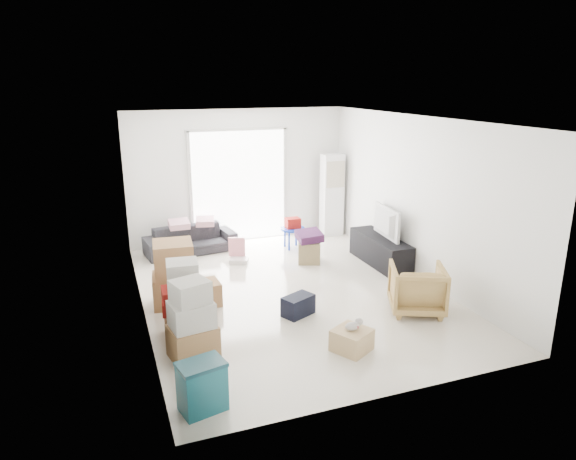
% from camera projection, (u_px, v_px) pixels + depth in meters
% --- Properties ---
extents(room_shell, '(4.98, 6.48, 3.18)m').
position_uv_depth(room_shell, '(290.00, 210.00, 7.80)').
color(room_shell, beige).
rests_on(room_shell, ground).
extents(sliding_door, '(2.10, 0.04, 2.33)m').
position_uv_depth(sliding_door, '(239.00, 181.00, 10.51)').
color(sliding_door, white).
rests_on(sliding_door, room_shell).
extents(ac_tower, '(0.45, 0.30, 1.75)m').
position_uv_depth(ac_tower, '(332.00, 195.00, 10.96)').
color(ac_tower, white).
rests_on(ac_tower, room_shell).
extents(tv_console, '(0.46, 1.54, 0.51)m').
position_uv_depth(tv_console, '(380.00, 250.00, 9.35)').
color(tv_console, black).
rests_on(tv_console, room_shell).
extents(television, '(0.64, 1.00, 0.13)m').
position_uv_depth(television, '(381.00, 234.00, 9.26)').
color(television, black).
rests_on(television, tv_console).
extents(sofa, '(1.79, 0.73, 0.68)m').
position_uv_depth(sofa, '(190.00, 236.00, 9.95)').
color(sofa, '#2C2B31').
rests_on(sofa, room_shell).
extents(pillow_left, '(0.38, 0.30, 0.12)m').
position_uv_depth(pillow_left, '(179.00, 217.00, 9.76)').
color(pillow_left, '#DB9FB1').
rests_on(pillow_left, sofa).
extents(pillow_right, '(0.39, 0.34, 0.12)m').
position_uv_depth(pillow_right, '(205.00, 214.00, 9.96)').
color(pillow_right, '#DB9FB1').
rests_on(pillow_right, sofa).
extents(armchair, '(0.97, 0.95, 0.77)m').
position_uv_depth(armchair, '(417.00, 286.00, 7.39)').
color(armchair, tan).
rests_on(armchair, room_shell).
extents(storage_bins, '(0.52, 0.42, 0.54)m').
position_uv_depth(storage_bins, '(202.00, 386.00, 5.18)').
color(storage_bins, '#145662').
rests_on(storage_bins, room_shell).
extents(box_stack_a, '(0.62, 0.54, 0.99)m').
position_uv_depth(box_stack_a, '(192.00, 324.00, 6.13)').
color(box_stack_a, brown).
rests_on(box_stack_a, room_shell).
extents(box_stack_b, '(0.60, 0.54, 1.04)m').
position_uv_depth(box_stack_b, '(184.00, 304.00, 6.63)').
color(box_stack_b, brown).
rests_on(box_stack_b, room_shell).
extents(box_stack_c, '(0.70, 0.61, 0.97)m').
position_uv_depth(box_stack_c, '(174.00, 274.00, 7.60)').
color(box_stack_c, brown).
rests_on(box_stack_c, room_shell).
extents(loose_box, '(0.44, 0.44, 0.35)m').
position_uv_depth(loose_box, '(205.00, 293.00, 7.68)').
color(loose_box, brown).
rests_on(loose_box, room_shell).
extents(duffel_bag, '(0.52, 0.44, 0.29)m').
position_uv_depth(duffel_bag, '(298.00, 305.00, 7.33)').
color(duffel_bag, black).
rests_on(duffel_bag, room_shell).
extents(ottoman, '(0.51, 0.51, 0.40)m').
position_uv_depth(ottoman, '(309.00, 252.00, 9.46)').
color(ottoman, '#968357').
rests_on(ottoman, room_shell).
extents(blanket, '(0.47, 0.47, 0.14)m').
position_uv_depth(blanket, '(309.00, 238.00, 9.38)').
color(blanket, '#3D1A41').
rests_on(blanket, ottoman).
extents(kids_table, '(0.49, 0.49, 0.62)m').
position_uv_depth(kids_table, '(293.00, 227.00, 10.18)').
color(kids_table, '#1031B9').
rests_on(kids_table, room_shell).
extents(toy_walker, '(0.41, 0.39, 0.44)m').
position_uv_depth(toy_walker, '(238.00, 255.00, 9.50)').
color(toy_walker, silver).
rests_on(toy_walker, room_shell).
extents(wood_crate, '(0.56, 0.56, 0.28)m').
position_uv_depth(wood_crate, '(352.00, 340.00, 6.37)').
color(wood_crate, tan).
rests_on(wood_crate, room_shell).
extents(plush_bunny, '(0.25, 0.15, 0.13)m').
position_uv_depth(plush_bunny, '(354.00, 325.00, 6.33)').
color(plush_bunny, '#B2ADA8').
rests_on(plush_bunny, wood_crate).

